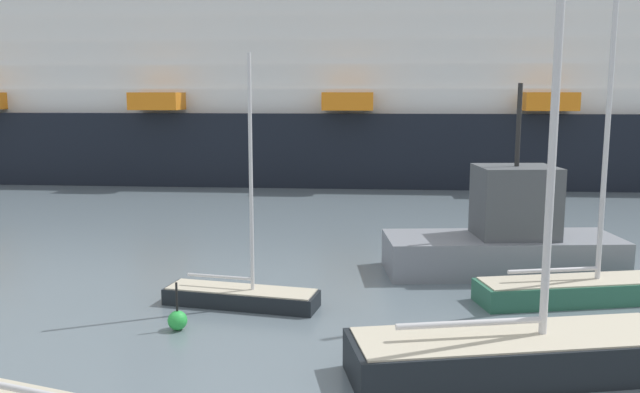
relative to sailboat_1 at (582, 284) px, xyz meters
The scene contains 6 objects.
sailboat_1 is the anchor object (origin of this frame).
sailboat_3 10.10m from the sailboat_1, behind, with size 4.67×2.11×7.25m.
sailboat_5 6.23m from the sailboat_1, 121.96° to the right, with size 7.60×3.32×14.85m.
fishing_boat_0 3.61m from the sailboat_1, 114.76° to the left, with size 8.13×3.34×6.49m.
channel_buoy_1 11.77m from the sailboat_1, 166.38° to the right, with size 0.51×0.51×1.29m.
cruise_ship 30.49m from the sailboat_1, 102.67° to the left, with size 89.24×17.50×17.30m.
Camera 1 is at (0.86, -9.19, 6.11)m, focal length 36.62 mm.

